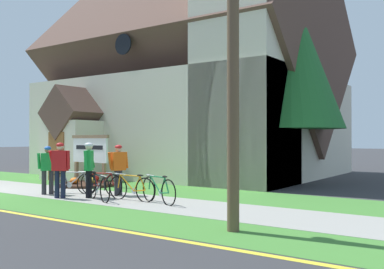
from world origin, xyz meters
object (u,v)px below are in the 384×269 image
Objects in this scene: bicycle_yellow at (72,183)px; cyclist_in_blue_jersey at (89,165)px; bicycle_green at (132,188)px; bicycle_silver at (101,184)px; cyclist_in_green_jersey at (60,166)px; church_sign at (90,151)px; cyclist_in_white_jersey at (118,166)px; bicycle_orange at (98,188)px; roadside_conifer at (291,58)px; cyclist_in_yellow_jersey at (48,167)px; utility_pole at (228,6)px; bicycle_red at (159,190)px.

bicycle_yellow is 0.96× the size of cyclist_in_blue_jersey.
bicycle_yellow is at bearing 177.72° from bicycle_green.
cyclist_in_green_jersey reaches higher than bicycle_silver.
bicycle_green is 1.66m from cyclist_in_blue_jersey.
church_sign reaches higher than cyclist_in_green_jersey.
cyclist_in_white_jersey is at bearing 24.27° from bicycle_silver.
cyclist_in_blue_jersey is 0.86m from cyclist_in_green_jersey.
bicycle_orange is 9.54m from roadside_conifer.
utility_pole is (7.58, -1.41, 3.55)m from cyclist_in_yellow_jersey.
utility_pole is at bearing -30.31° from bicycle_red.
cyclist_in_green_jersey reaches higher than cyclist_in_blue_jersey.
bicycle_red is 0.22× the size of roadside_conifer.
church_sign is at bearing 154.37° from utility_pole.
bicycle_yellow is (-3.75, 0.06, -0.02)m from bicycle_red.
cyclist_in_blue_jersey is at bearing -111.72° from cyclist_in_white_jersey.
bicycle_orange is 0.21× the size of utility_pole.
bicycle_green is (0.82, 0.55, -0.01)m from bicycle_orange.
bicycle_orange is at bearing -20.93° from cyclist_in_blue_jersey.
bicycle_yellow is at bearing 179.09° from bicycle_red.
utility_pole reaches higher than bicycle_yellow.
roadside_conifer is at bearing 56.37° from bicycle_yellow.
cyclist_in_white_jersey reaches higher than bicycle_yellow.
bicycle_orange is 2.43m from cyclist_in_yellow_jersey.
cyclist_in_yellow_jersey is 0.20× the size of roadside_conifer.
utility_pole is at bearing -15.03° from bicycle_orange.
bicycle_red is 1.01× the size of cyclist_in_green_jersey.
utility_pole reaches higher than cyclist_in_white_jersey.
utility_pole is at bearing -75.34° from roadside_conifer.
bicycle_red is 0.21× the size of utility_pole.
bicycle_orange is 1.06× the size of cyclist_in_yellow_jersey.
roadside_conifer is (6.20, 5.08, 3.75)m from church_sign.
bicycle_orange is at bearing -0.36° from cyclist_in_yellow_jersey.
cyclist_in_white_jersey is at bearing 164.84° from bicycle_red.
utility_pole is at bearing -9.36° from cyclist_in_green_jersey.
church_sign is 1.25× the size of cyclist_in_green_jersey.
cyclist_in_blue_jersey is 1.05× the size of cyclist_in_white_jersey.
cyclist_in_white_jersey is at bearing 155.11° from utility_pole.
cyclist_in_white_jersey is 7.05m from utility_pole.
cyclist_in_green_jersey is (-0.62, -0.59, 0.00)m from cyclist_in_blue_jersey.
church_sign is at bearing 144.42° from bicycle_silver.
bicycle_silver is at bearing -118.14° from roadside_conifer.
bicycle_orange reaches higher than bicycle_silver.
cyclist_in_white_jersey is at bearing 151.37° from bicycle_green.
cyclist_in_green_jersey is at bearing -17.80° from cyclist_in_yellow_jersey.
cyclist_in_white_jersey is at bearing 29.66° from cyclist_in_yellow_jersey.
bicycle_green is 1.11× the size of cyclist_in_white_jersey.
cyclist_in_blue_jersey is at bearing -114.88° from roadside_conifer.
cyclist_in_green_jersey is at bearing -166.27° from bicycle_orange.
bicycle_green is 1.14× the size of cyclist_in_yellow_jersey.
bicycle_silver is 0.93m from cyclist_in_blue_jersey.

